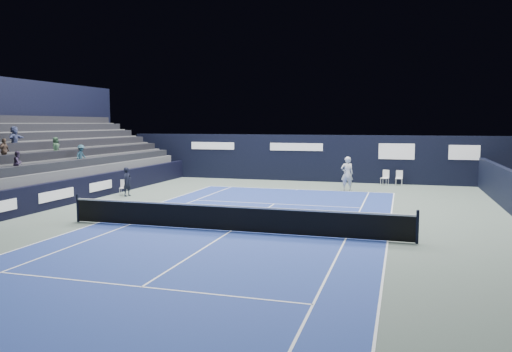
{
  "coord_description": "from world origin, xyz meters",
  "views": [
    {
      "loc": [
        5.86,
        -16.68,
        3.89
      ],
      "look_at": [
        -1.02,
        6.7,
        1.3
      ],
      "focal_mm": 35.0,
      "sensor_mm": 36.0,
      "label": 1
    }
  ],
  "objects": [
    {
      "name": "folding_chair_back_a",
      "position": [
        4.89,
        15.59,
        0.64
      ],
      "size": [
        0.55,
        0.57,
        0.96
      ],
      "rotation": [
        0.0,
        0.0,
        -0.39
      ],
      "color": "silver",
      "rests_on": "ground"
    },
    {
      "name": "line_judge_chair",
      "position": [
        -8.65,
        7.08,
        0.47
      ],
      "size": [
        0.45,
        0.44,
        0.83
      ],
      "rotation": [
        0.0,
        0.0,
        0.28
      ],
      "color": "white",
      "rests_on": "ground"
    },
    {
      "name": "court_surface",
      "position": [
        0.0,
        0.0,
        0.0
      ],
      "size": [
        10.97,
        23.77,
        0.01
      ],
      "primitive_type": "cube",
      "color": "navy",
      "rests_on": "ground"
    },
    {
      "name": "line_judge",
      "position": [
        -8.19,
        6.72,
        0.77
      ],
      "size": [
        0.46,
        0.62,
        1.55
      ],
      "primitive_type": "imported",
      "rotation": [
        0.0,
        0.0,
        1.39
      ],
      "color": "black",
      "rests_on": "ground"
    },
    {
      "name": "court_markings",
      "position": [
        0.0,
        0.0,
        0.01
      ],
      "size": [
        11.03,
        23.83,
        0.0
      ],
      "color": "white",
      "rests_on": "court_surface"
    },
    {
      "name": "tennis_player",
      "position": [
        2.83,
        12.27,
        0.99
      ],
      "size": [
        0.84,
        0.96,
        1.97
      ],
      "color": "silver",
      "rests_on": "ground"
    },
    {
      "name": "spectator_stand",
      "position": [
        -13.27,
        6.98,
        1.95
      ],
      "size": [
        6.0,
        18.0,
        6.4
      ],
      "color": "#4D4D50",
      "rests_on": "ground"
    },
    {
      "name": "folding_chair_back_b",
      "position": [
        5.71,
        15.74,
        0.53
      ],
      "size": [
        0.44,
        0.43,
        0.93
      ],
      "rotation": [
        0.0,
        0.0,
        -0.08
      ],
      "color": "silver",
      "rests_on": "ground"
    },
    {
      "name": "ground",
      "position": [
        0.0,
        2.0,
        0.0
      ],
      "size": [
        48.0,
        48.0,
        0.0
      ],
      "primitive_type": "plane",
      "color": "#4E5D53",
      "rests_on": "ground"
    },
    {
      "name": "side_barrier_left",
      "position": [
        -9.5,
        5.97,
        0.6
      ],
      "size": [
        0.33,
        22.0,
        1.2
      ],
      "color": "black",
      "rests_on": "ground"
    },
    {
      "name": "back_sponsor_wall",
      "position": [
        0.01,
        16.5,
        1.55
      ],
      "size": [
        26.0,
        0.63,
        3.1
      ],
      "color": "black",
      "rests_on": "ground"
    },
    {
      "name": "tennis_net",
      "position": [
        0.0,
        0.0,
        0.51
      ],
      "size": [
        12.9,
        0.1,
        1.1
      ],
      "color": "black",
      "rests_on": "ground"
    }
  ]
}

